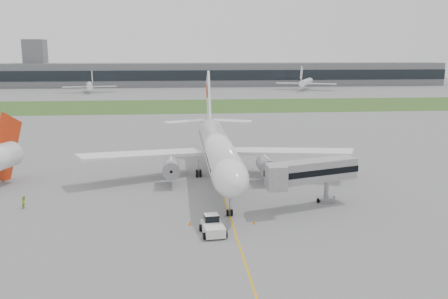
{
  "coord_description": "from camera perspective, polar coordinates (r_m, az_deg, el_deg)",
  "views": [
    {
      "loc": [
        -7.02,
        -79.64,
        22.4
      ],
      "look_at": [
        0.87,
        2.0,
        5.84
      ],
      "focal_mm": 40.0,
      "sensor_mm": 36.0,
      "label": 1
    }
  ],
  "objects": [
    {
      "name": "control_tower",
      "position": [
        323.28,
        -20.53,
        6.73
      ],
      "size": [
        12.0,
        12.0,
        56.0
      ],
      "primitive_type": null,
      "color": "slate",
      "rests_on": "ground"
    },
    {
      "name": "safety_cone_right",
      "position": [
        65.83,
        3.44,
        -8.26
      ],
      "size": [
        0.37,
        0.37,
        0.51
      ],
      "primitive_type": "cone",
      "color": "orange",
      "rests_on": "ground"
    },
    {
      "name": "ground_crew_near",
      "position": [
        63.87,
        -1.22,
        -8.34
      ],
      "size": [
        0.67,
        0.52,
        1.63
      ],
      "primitive_type": "imported",
      "rotation": [
        0.0,
        0.0,
        3.38
      ],
      "color": "yellow",
      "rests_on": "ground"
    },
    {
      "name": "safety_cone_left",
      "position": [
        65.37,
        -3.91,
        -8.39
      ],
      "size": [
        0.4,
        0.4,
        0.56
      ],
      "primitive_type": "cone",
      "color": "orange",
      "rests_on": "ground"
    },
    {
      "name": "ground_crew_far",
      "position": [
        77.21,
        -21.86,
        -5.6
      ],
      "size": [
        0.75,
        0.92,
        1.79
      ],
      "primitive_type": "imported",
      "rotation": [
        0.0,
        0.0,
        1.48
      ],
      "color": "#A6CC22",
      "rests_on": "ground"
    },
    {
      "name": "apron_markings",
      "position": [
        78.25,
        -0.14,
        -5.22
      ],
      "size": [
        70.0,
        70.0,
        0.04
      ],
      "primitive_type": null,
      "color": "gold",
      "rests_on": "ground"
    },
    {
      "name": "grass_strip",
      "position": [
        201.02,
        -3.5,
        5.0
      ],
      "size": [
        600.0,
        50.0,
        0.02
      ],
      "primitive_type": "cube",
      "color": "#3A5B22",
      "rests_on": "ground"
    },
    {
      "name": "ground",
      "position": [
        83.03,
        -0.47,
        -4.23
      ],
      "size": [
        600.0,
        600.0,
        0.0
      ],
      "primitive_type": "plane",
      "color": "gray",
      "rests_on": "ground"
    },
    {
      "name": "jet_bridge",
      "position": [
        72.29,
        9.49,
        -2.59
      ],
      "size": [
        14.42,
        8.43,
        6.88
      ],
      "rotation": [
        0.0,
        0.0,
        0.32
      ],
      "color": "#A09FA2",
      "rests_on": "ground"
    },
    {
      "name": "terminal_building",
      "position": [
        309.98,
        -4.26,
        8.54
      ],
      "size": [
        320.0,
        22.3,
        14.0
      ],
      "color": "slate",
      "rests_on": "ground"
    },
    {
      "name": "airliner",
      "position": [
        86.44,
        -0.76,
        0.25
      ],
      "size": [
        48.13,
        53.95,
        17.88
      ],
      "color": "white",
      "rests_on": "ground"
    },
    {
      "name": "pushback_tug",
      "position": [
        62.2,
        -1.31,
        -8.69
      ],
      "size": [
        3.3,
        4.54,
        2.21
      ],
      "rotation": [
        0.0,
        0.0,
        0.1
      ],
      "color": "white",
      "rests_on": "ground"
    },
    {
      "name": "distant_aircraft_right",
      "position": [
        282.27,
        9.34,
        6.72
      ],
      "size": [
        41.83,
        39.8,
        12.62
      ],
      "primitive_type": null,
      "rotation": [
        0.0,
        0.0,
        -0.41
      ],
      "color": "white",
      "rests_on": "ground"
    },
    {
      "name": "distant_aircraft_left",
      "position": [
        272.18,
        -15.08,
        6.31
      ],
      "size": [
        31.51,
        28.88,
        10.56
      ],
      "primitive_type": null,
      "rotation": [
        0.0,
        0.0,
        0.18
      ],
      "color": "white",
      "rests_on": "ground"
    }
  ]
}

